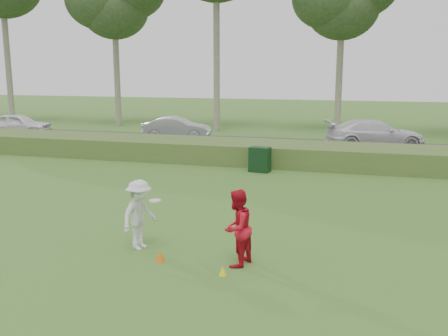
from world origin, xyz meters
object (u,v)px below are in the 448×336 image
(cone_yellow, at_px, (223,271))
(car_right, at_px, (375,134))
(player_red, at_px, (237,228))
(utility_cabinet, at_px, (260,160))
(car_mid, at_px, (177,128))
(player_white, at_px, (139,215))
(cone_orange, at_px, (160,256))
(car_left, at_px, (18,124))

(cone_yellow, relative_size, car_right, 0.04)
(player_red, relative_size, cone_yellow, 8.80)
(utility_cabinet, xyz_separation_m, car_mid, (-6.65, 7.72, 0.20))
(player_white, relative_size, utility_cabinet, 1.60)
(player_white, xyz_separation_m, car_right, (5.39, 17.09, -0.03))
(cone_orange, distance_m, car_right, 18.32)
(cone_orange, distance_m, utility_cabinet, 10.15)
(utility_cabinet, bearing_deg, cone_orange, -82.98)
(utility_cabinet, bearing_deg, car_left, 165.45)
(cone_orange, relative_size, utility_cabinet, 0.24)
(cone_orange, height_order, car_right, car_right)
(car_mid, bearing_deg, car_right, -100.15)
(player_white, relative_size, cone_orange, 6.80)
(car_mid, bearing_deg, player_red, -164.24)
(utility_cabinet, distance_m, car_mid, 10.19)
(player_white, xyz_separation_m, cone_orange, (0.77, -0.62, -0.70))
(player_white, xyz_separation_m, player_red, (2.44, -0.37, 0.01))
(cone_yellow, xyz_separation_m, car_right, (3.09, 18.05, 0.70))
(car_mid, bearing_deg, cone_orange, -169.11)
(player_white, xyz_separation_m, car_mid, (-5.82, 17.24, -0.11))
(player_red, relative_size, cone_orange, 6.89)
(player_white, xyz_separation_m, cone_yellow, (2.30, -0.97, -0.73))
(car_mid, bearing_deg, utility_cabinet, -148.64)
(car_left, bearing_deg, player_red, -146.33)
(car_mid, bearing_deg, car_left, 85.50)
(cone_yellow, relative_size, car_mid, 0.05)
(player_red, relative_size, car_left, 0.42)
(player_red, distance_m, car_left, 25.03)
(cone_yellow, relative_size, utility_cabinet, 0.18)
(cone_orange, height_order, utility_cabinet, utility_cabinet)
(player_white, bearing_deg, utility_cabinet, 10.14)
(cone_orange, distance_m, car_left, 24.00)
(cone_yellow, distance_m, car_left, 25.34)
(car_left, bearing_deg, player_white, -149.70)
(utility_cabinet, relative_size, car_right, 0.20)
(player_white, height_order, cone_orange, player_white)
(cone_orange, xyz_separation_m, car_left, (-16.96, 16.98, 0.62))
(player_red, xyz_separation_m, car_mid, (-8.26, 17.60, -0.11))
(car_mid, bearing_deg, player_white, -170.71)
(player_white, bearing_deg, car_mid, 33.77)
(player_white, height_order, car_right, player_white)
(player_red, bearing_deg, car_mid, -138.55)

